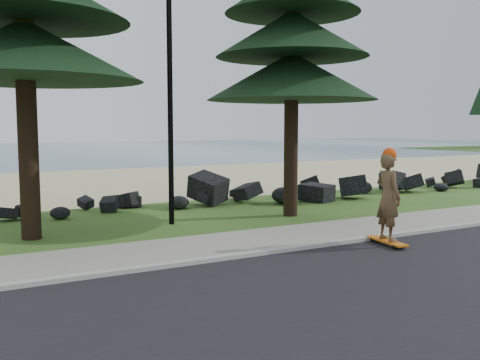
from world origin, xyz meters
The scene contains 9 objects.
ground centered at (0.00, 0.00, 0.00)m, with size 160.00×160.00×0.00m, color #32591C.
road centered at (0.00, -4.50, 0.01)m, with size 160.00×7.00×0.02m, color black.
kerb centered at (0.00, -0.90, 0.05)m, with size 160.00×0.20×0.10m, color #AEAC9C.
sidewalk centered at (0.00, 0.20, 0.04)m, with size 160.00×2.00×0.08m, color gray.
beach_sand centered at (0.00, 14.50, 0.01)m, with size 160.00×15.00×0.01m, color tan.
ocean centered at (0.00, 51.00, 0.00)m, with size 160.00×58.00×0.01m, color #31525E.
seawall_boulders centered at (0.00, 5.60, 0.00)m, with size 60.00×2.40×1.10m, color black, non-canonical shape.
lamp_post centered at (0.00, 3.20, 4.13)m, with size 0.25×0.14×8.14m.
skateboarder centered at (3.08, -1.49, 1.05)m, with size 0.53×1.15×2.09m.
Camera 1 is at (-5.16, -9.83, 2.56)m, focal length 40.00 mm.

